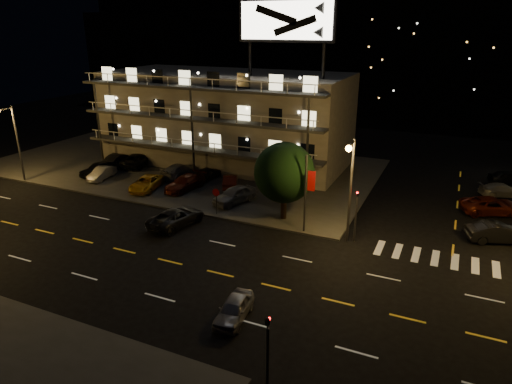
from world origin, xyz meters
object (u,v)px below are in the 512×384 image
at_px(road_car_west, 176,217).
at_px(lot_car_4, 235,195).
at_px(lot_car_7, 180,170).
at_px(side_car_0, 498,233).
at_px(road_car_east, 234,309).
at_px(lot_car_2, 146,183).
at_px(tree, 284,174).

bearing_deg(road_car_west, lot_car_4, -98.03).
xyz_separation_m(lot_car_7, side_car_0, (30.58, -3.09, -0.10)).
relative_size(side_car_0, road_car_east, 1.27).
height_order(lot_car_4, road_car_east, lot_car_4).
relative_size(lot_car_2, lot_car_7, 0.95).
height_order(tree, road_car_east, tree).
xyz_separation_m(tree, side_car_0, (16.40, 2.81, -3.30)).
distance_m(lot_car_4, side_car_0, 21.79).
xyz_separation_m(lot_car_4, road_car_west, (-2.22, -6.22, -0.20)).
distance_m(lot_car_2, lot_car_4, 9.64).
bearing_deg(road_car_east, tree, 94.04).
bearing_deg(lot_car_7, road_car_east, 136.79).
relative_size(tree, road_car_west, 1.28).
bearing_deg(lot_car_4, lot_car_2, -157.93).
bearing_deg(lot_car_2, side_car_0, -8.50).
xyz_separation_m(lot_car_2, road_car_west, (7.42, -5.81, -0.08)).
height_order(lot_car_2, road_car_east, lot_car_2).
height_order(lot_car_2, lot_car_7, lot_car_7).
bearing_deg(tree, side_car_0, 9.73).
bearing_deg(road_car_east, lot_car_7, 123.80).
bearing_deg(lot_car_2, tree, -15.84).
bearing_deg(lot_car_4, tree, 3.68).
relative_size(lot_car_7, road_car_east, 1.36).
distance_m(lot_car_4, road_car_east, 17.50).
xyz_separation_m(lot_car_4, side_car_0, (21.75, 1.28, -0.16)).
bearing_deg(side_car_0, lot_car_2, 71.32).
bearing_deg(road_car_west, lot_car_7, -46.46).
relative_size(tree, side_car_0, 1.43).
bearing_deg(lot_car_2, lot_car_7, 68.89).
relative_size(lot_car_2, road_car_east, 1.29).
distance_m(tree, side_car_0, 16.96).
height_order(lot_car_7, road_car_east, lot_car_7).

